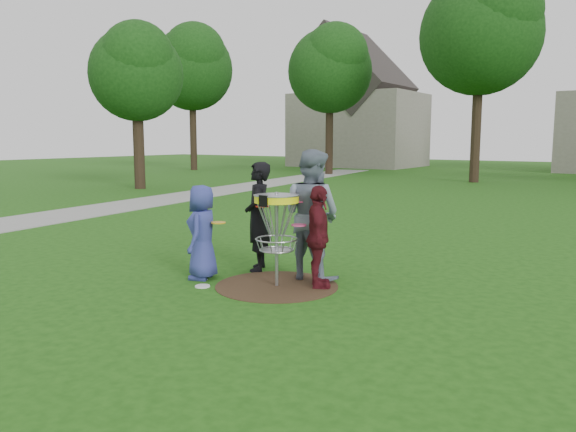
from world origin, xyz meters
The scene contains 11 objects.
ground centered at (0.00, 0.00, 0.00)m, with size 100.00×100.00×0.00m, color #19470F.
dirt_patch centered at (0.00, 0.00, 0.00)m, with size 1.80×1.80×0.01m, color #47331E.
concrete_path centered at (-10.00, 8.00, 0.01)m, with size 2.20×40.00×0.02m, color #9E9E99.
player_blue centered at (-1.20, -0.25, 0.72)m, with size 0.71×0.46×1.44m, color navy.
player_black centered at (-0.83, 0.67, 0.88)m, with size 0.65×0.42×1.77m, color black.
player_grey centered at (0.18, 0.67, 0.99)m, with size 0.96×0.75×1.98m, color slate.
player_maroon centered at (0.54, 0.27, 0.74)m, with size 0.87×0.36×1.48m, color #58141C.
disc_on_grass centered at (-0.88, -0.63, 0.01)m, with size 0.22×0.22×0.02m, color white.
disc_golf_basket centered at (0.00, 0.00, 1.02)m, with size 0.66×0.67×1.38m.
held_discs centered at (-0.29, 0.21, 1.02)m, with size 1.44×0.90×0.35m.
tree_row centered at (0.44, 20.67, 6.21)m, with size 51.20×17.42×9.90m.
Camera 1 is at (4.53, -6.58, 2.14)m, focal length 35.00 mm.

